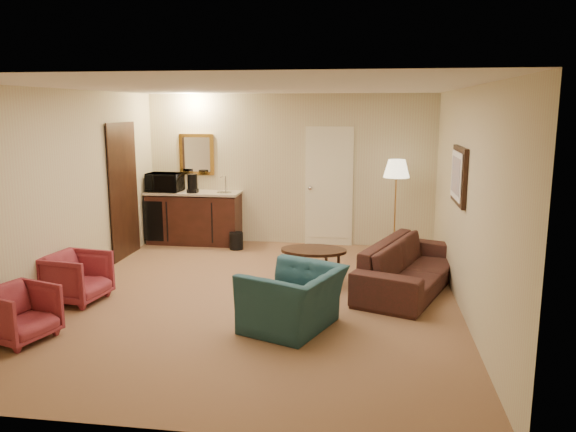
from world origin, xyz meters
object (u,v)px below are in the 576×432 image
rose_chair_near (77,275)px  microwave (165,180)px  wetbar_cabinet (194,218)px  floor_lamp (395,208)px  coffee_table (313,267)px  waste_bin (236,241)px  teal_armchair (293,289)px  coffee_maker (192,183)px  rose_chair_far (19,311)px  sofa (411,258)px

rose_chair_near → microwave: 3.21m
wetbar_cabinet → rose_chair_near: bearing=-99.0°
microwave → floor_lamp: bearing=-0.5°
wetbar_cabinet → microwave: (-0.50, -0.04, 0.66)m
coffee_table → waste_bin: coffee_table is taller
wetbar_cabinet → teal_armchair: (2.26, -3.62, -0.02)m
wetbar_cabinet → coffee_maker: bearing=-77.6°
floor_lamp → waste_bin: bearing=-179.8°
wetbar_cabinet → waste_bin: bearing=-21.6°
coffee_table → microwave: (-2.82, 2.06, 0.87)m
rose_chair_far → coffee_table: size_ratio=0.71×
coffee_table → waste_bin: bearing=130.2°
coffee_table → coffee_maker: (-2.30, 1.98, 0.83)m
rose_chair_near → floor_lamp: (3.96, 2.84, 0.45)m
waste_bin → coffee_maker: (-0.81, 0.22, 0.94)m
teal_armchair → microwave: bearing=-120.7°
teal_armchair → rose_chair_far: bearing=-53.3°
waste_bin → coffee_maker: coffee_maker is taller
wetbar_cabinet → rose_chair_near: wetbar_cabinet is taller
waste_bin → coffee_maker: size_ratio=0.90×
teal_armchair → floor_lamp: size_ratio=0.65×
teal_armchair → coffee_maker: coffee_maker is taller
rose_chair_near → coffee_maker: bearing=-1.9°
coffee_maker → microwave: bearing=176.3°
wetbar_cabinet → microwave: size_ratio=2.80×
coffee_table → waste_bin: (-1.49, 1.77, -0.11)m
coffee_table → teal_armchair: bearing=-92.6°
wetbar_cabinet → waste_bin: 0.95m
coffee_table → microwave: bearing=143.9°
waste_bin → wetbar_cabinet: bearing=158.4°
teal_armchair → microwave: (-2.76, 3.58, 0.67)m
wetbar_cabinet → floor_lamp: (3.46, -0.32, 0.32)m
sofa → rose_chair_far: sofa is taller
teal_armchair → rose_chair_far: 2.83m
rose_chair_near → coffee_table: size_ratio=0.77×
rose_chair_far → coffee_table: 3.60m
wetbar_cabinet → rose_chair_far: wetbar_cabinet is taller
sofa → rose_chair_near: size_ratio=3.22×
coffee_table → floor_lamp: (1.14, 1.78, 0.53)m
coffee_table → floor_lamp: 2.17m
rose_chair_far → waste_bin: 4.23m
rose_chair_near → floor_lamp: bearing=-46.5°
waste_bin → microwave: (-1.33, 0.29, 0.97)m
microwave → coffee_table: bearing=-32.5°
teal_armchair → coffee_maker: (-2.23, 3.51, 0.64)m
teal_armchair → waste_bin: 3.60m
wetbar_cabinet → sofa: size_ratio=0.75×
wetbar_cabinet → rose_chair_near: size_ratio=2.43×
floor_lamp → rose_chair_near: bearing=-144.4°
sofa → waste_bin: (-2.77, 1.76, -0.28)m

